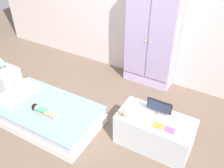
% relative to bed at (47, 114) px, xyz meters
% --- Properties ---
extents(ground_plane, '(10.00, 10.00, 0.02)m').
position_rel_bed_xyz_m(ground_plane, '(0.66, 0.25, -0.14)').
color(ground_plane, brown).
extents(back_wall, '(6.40, 0.05, 2.70)m').
position_rel_bed_xyz_m(back_wall, '(0.66, 1.82, 1.22)').
color(back_wall, silver).
rests_on(back_wall, ground_plane).
extents(bed, '(1.50, 0.87, 0.27)m').
position_rel_bed_xyz_m(bed, '(0.00, 0.00, 0.00)').
color(bed, white).
rests_on(bed, ground_plane).
extents(pillow, '(0.32, 0.62, 0.06)m').
position_rel_bed_xyz_m(pillow, '(-0.55, 0.00, 0.17)').
color(pillow, silver).
rests_on(pillow, bed).
extents(doll, '(0.39, 0.13, 0.10)m').
position_rel_bed_xyz_m(doll, '(-0.01, -0.11, 0.17)').
color(doll, '#4CA375').
rests_on(doll, bed).
extents(nightstand, '(0.35, 0.35, 0.44)m').
position_rel_bed_xyz_m(nightstand, '(-1.03, 0.21, 0.09)').
color(nightstand, silver).
rests_on(nightstand, ground_plane).
extents(table_lamp, '(0.13, 0.13, 0.23)m').
position_rel_bed_xyz_m(table_lamp, '(-1.03, 0.21, 0.46)').
color(table_lamp, '#B7B2AD').
rests_on(table_lamp, nightstand).
extents(wardrobe, '(0.82, 0.31, 1.68)m').
position_rel_bed_xyz_m(wardrobe, '(0.85, 1.64, 0.71)').
color(wardrobe, silver).
rests_on(wardrobe, ground_plane).
extents(tv_stand, '(0.94, 0.48, 0.46)m').
position_rel_bed_xyz_m(tv_stand, '(1.48, 0.36, 0.09)').
color(tv_stand, silver).
rests_on(tv_stand, ground_plane).
extents(tv_monitor, '(0.31, 0.10, 0.21)m').
position_rel_bed_xyz_m(tv_monitor, '(1.48, 0.44, 0.45)').
color(tv_monitor, '#99999E').
rests_on(tv_monitor, tv_stand).
extents(rocking_horse_toy, '(0.11, 0.04, 0.13)m').
position_rel_bed_xyz_m(rocking_horse_toy, '(1.11, 0.20, 0.38)').
color(rocking_horse_toy, '#8E6642').
rests_on(rocking_horse_toy, tv_stand).
extents(book_orange, '(0.13, 0.09, 0.02)m').
position_rel_bed_xyz_m(book_orange, '(1.56, 0.25, 0.33)').
color(book_orange, orange).
rests_on(book_orange, tv_stand).
extents(book_purple, '(0.11, 0.08, 0.02)m').
position_rel_bed_xyz_m(book_purple, '(1.69, 0.25, 0.33)').
color(book_purple, '#8E51B2').
rests_on(book_purple, tv_stand).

